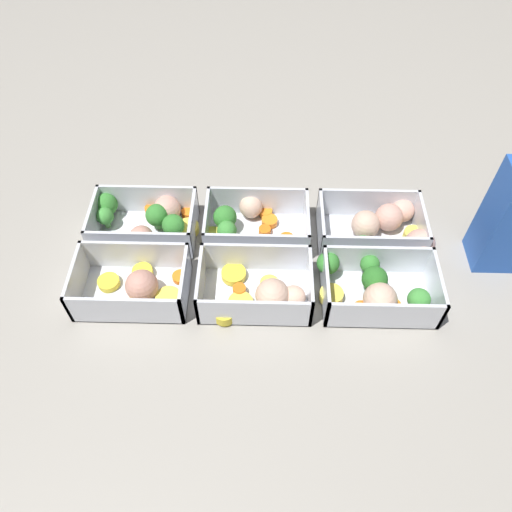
{
  "coord_description": "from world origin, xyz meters",
  "views": [
    {
      "loc": [
        0.01,
        -0.49,
        0.65
      ],
      "look_at": [
        0.0,
        0.0,
        0.02
      ],
      "focal_mm": 35.0,
      "sensor_mm": 36.0,
      "label": 1
    }
  ],
  "objects_px": {
    "container_near_right": "(375,289)",
    "juice_carton": "(510,218)",
    "container_near_center": "(261,292)",
    "container_far_left": "(148,220)",
    "container_far_center": "(249,224)",
    "container_far_right": "(384,228)",
    "container_near_left": "(137,286)"
  },
  "relations": [
    {
      "from": "container_near_right",
      "to": "juice_carton",
      "type": "xyz_separation_m",
      "value": [
        0.2,
        0.09,
        0.07
      ]
    },
    {
      "from": "container_near_center",
      "to": "container_far_left",
      "type": "relative_size",
      "value": 0.91
    },
    {
      "from": "container_far_left",
      "to": "container_far_center",
      "type": "distance_m",
      "value": 0.17
    },
    {
      "from": "container_far_right",
      "to": "container_far_left",
      "type": "bearing_deg",
      "value": 178.76
    },
    {
      "from": "container_far_center",
      "to": "container_far_right",
      "type": "bearing_deg",
      "value": -1.7
    },
    {
      "from": "container_near_center",
      "to": "container_near_right",
      "type": "relative_size",
      "value": 0.94
    },
    {
      "from": "container_near_left",
      "to": "container_near_right",
      "type": "xyz_separation_m",
      "value": [
        0.36,
        0.0,
        0.0
      ]
    },
    {
      "from": "container_far_left",
      "to": "container_far_center",
      "type": "height_order",
      "value": "same"
    },
    {
      "from": "container_near_center",
      "to": "container_far_center",
      "type": "height_order",
      "value": "same"
    },
    {
      "from": "container_far_left",
      "to": "container_far_center",
      "type": "bearing_deg",
      "value": -0.64
    },
    {
      "from": "container_far_left",
      "to": "container_near_left",
      "type": "bearing_deg",
      "value": -88.3
    },
    {
      "from": "container_near_right",
      "to": "container_far_left",
      "type": "relative_size",
      "value": 0.97
    },
    {
      "from": "container_near_center",
      "to": "container_far_right",
      "type": "relative_size",
      "value": 0.88
    },
    {
      "from": "container_near_center",
      "to": "juice_carton",
      "type": "xyz_separation_m",
      "value": [
        0.37,
        0.09,
        0.07
      ]
    },
    {
      "from": "container_near_center",
      "to": "container_far_center",
      "type": "distance_m",
      "value": 0.14
    },
    {
      "from": "container_far_left",
      "to": "juice_carton",
      "type": "relative_size",
      "value": 0.93
    },
    {
      "from": "container_near_left",
      "to": "container_near_right",
      "type": "relative_size",
      "value": 0.94
    },
    {
      "from": "container_near_left",
      "to": "container_near_right",
      "type": "distance_m",
      "value": 0.36
    },
    {
      "from": "container_near_right",
      "to": "container_far_right",
      "type": "xyz_separation_m",
      "value": [
        0.03,
        0.12,
        -0.0
      ]
    },
    {
      "from": "container_near_center",
      "to": "container_far_center",
      "type": "xyz_separation_m",
      "value": [
        -0.02,
        0.14,
        0.0
      ]
    },
    {
      "from": "container_far_center",
      "to": "container_far_right",
      "type": "xyz_separation_m",
      "value": [
        0.22,
        -0.01,
        0.0
      ]
    },
    {
      "from": "container_near_center",
      "to": "juice_carton",
      "type": "bearing_deg",
      "value": 14.11
    },
    {
      "from": "container_far_center",
      "to": "container_far_left",
      "type": "bearing_deg",
      "value": 179.36
    },
    {
      "from": "container_near_center",
      "to": "container_near_right",
      "type": "distance_m",
      "value": 0.17
    },
    {
      "from": "juice_carton",
      "to": "container_near_right",
      "type": "bearing_deg",
      "value": -156.71
    },
    {
      "from": "container_near_left",
      "to": "container_far_left",
      "type": "distance_m",
      "value": 0.13
    },
    {
      "from": "container_far_center",
      "to": "juice_carton",
      "type": "xyz_separation_m",
      "value": [
        0.39,
        -0.04,
        0.07
      ]
    },
    {
      "from": "container_near_right",
      "to": "container_far_right",
      "type": "relative_size",
      "value": 0.94
    },
    {
      "from": "container_near_left",
      "to": "container_far_left",
      "type": "xyz_separation_m",
      "value": [
        -0.0,
        0.13,
        0.0
      ]
    },
    {
      "from": "container_near_center",
      "to": "container_far_right",
      "type": "bearing_deg",
      "value": 32.71
    },
    {
      "from": "container_near_right",
      "to": "container_far_center",
      "type": "height_order",
      "value": "same"
    },
    {
      "from": "container_near_left",
      "to": "juice_carton",
      "type": "bearing_deg",
      "value": 8.88
    }
  ]
}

